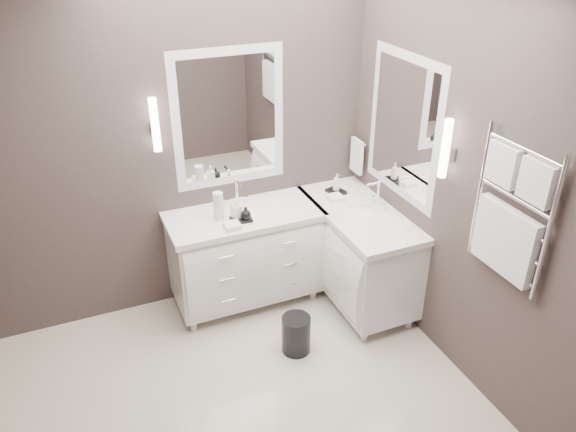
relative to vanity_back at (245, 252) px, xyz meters
name	(u,v)px	position (x,y,z in m)	size (l,w,h in m)	color
floor	(245,419)	(-0.45, -1.23, -0.49)	(3.20, 3.00, 0.01)	beige
wall_back	(174,151)	(-0.45, 0.28, 0.86)	(3.20, 0.01, 2.70)	#413634
wall_right	(471,195)	(1.15, -1.23, 0.86)	(0.01, 3.00, 2.70)	#413634
vanity_back	(245,252)	(0.00, 0.00, 0.00)	(1.24, 0.59, 0.97)	white
vanity_right	(357,249)	(0.88, -0.33, 0.00)	(0.59, 1.24, 0.97)	white
mirror_back	(229,119)	(0.00, 0.26, 1.06)	(0.90, 0.02, 1.10)	white
mirror_right	(403,127)	(1.14, -0.43, 1.06)	(0.02, 0.90, 1.10)	white
sconce_back	(155,126)	(-0.58, 0.20, 1.11)	(0.06, 0.06, 0.40)	white
sconce_right	(445,150)	(1.08, -1.01, 1.11)	(0.06, 0.06, 0.40)	white
towel_bar_corner	(357,155)	(1.09, 0.13, 0.63)	(0.03, 0.22, 0.30)	white
towel_ladder	(510,218)	(1.10, -1.63, 0.91)	(0.06, 0.58, 0.90)	white
waste_bin	(296,334)	(0.13, -0.75, -0.33)	(0.22, 0.22, 0.31)	black
amenity_tray_back	(241,219)	(-0.06, -0.11, 0.38)	(0.16, 0.12, 0.02)	black
amenity_tray_right	(336,191)	(0.85, 0.03, 0.38)	(0.12, 0.16, 0.02)	black
water_bottle	(218,206)	(-0.21, -0.02, 0.48)	(0.08, 0.08, 0.23)	silver
soap_bottle_a	(236,209)	(-0.09, -0.09, 0.46)	(0.07, 0.07, 0.15)	white
soap_bottle_b	(246,213)	(-0.03, -0.14, 0.44)	(0.08, 0.08, 0.10)	black
soap_bottle_c	(337,182)	(0.85, 0.03, 0.46)	(0.06, 0.06, 0.15)	white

